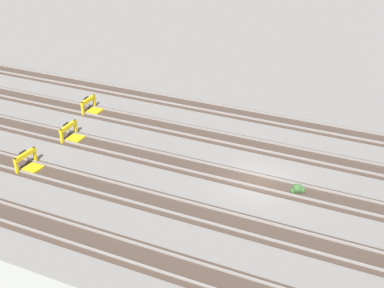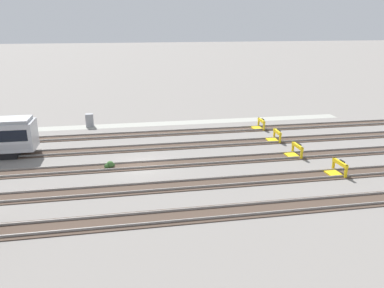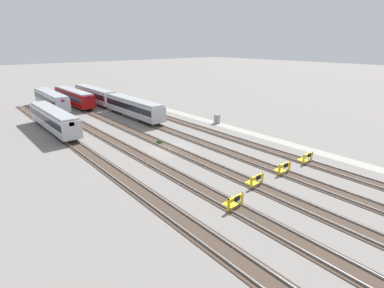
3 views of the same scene
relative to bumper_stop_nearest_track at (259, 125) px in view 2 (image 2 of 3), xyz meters
name	(u,v)px [view 2 (image 2 of 3)]	position (x,y,z in m)	size (l,w,h in m)	color
ground_plane	(141,166)	(14.69, 9.74, -0.51)	(400.00, 400.00, 0.00)	gray
service_walkway	(135,125)	(14.69, -4.39, -0.51)	(54.00, 2.00, 0.01)	#9E9E93
rail_track_nearest	(137,135)	(14.69, 0.00, -0.47)	(90.00, 2.23, 0.21)	#47382D
rail_track_near_inner	(138,148)	(14.69, 4.87, -0.47)	(90.00, 2.23, 0.21)	#47382D
rail_track_middle	(141,165)	(14.69, 9.74, -0.47)	(90.00, 2.24, 0.21)	#47382D
rail_track_far_inner	(143,188)	(14.69, 14.62, -0.47)	(90.00, 2.23, 0.21)	#47382D
rail_track_farthest	(147,219)	(14.69, 19.49, -0.47)	(90.00, 2.23, 0.21)	#47382D
bumper_stop_nearest_track	(259,125)	(0.00, 0.00, 0.00)	(1.34, 2.00, 1.22)	gold
bumper_stop_near_inner_track	(275,136)	(-0.04, 4.86, 0.00)	(1.38, 2.01, 1.22)	gold
bumper_stop_middle_track	(295,151)	(-0.09, 9.75, 0.00)	(1.37, 2.01, 1.22)	gold
bumper_stop_far_inner_track	(337,169)	(-1.66, 14.63, 0.00)	(1.37, 2.01, 1.22)	gold
electrical_cabinet	(90,120)	(20.25, -4.61, 0.29)	(0.90, 0.73, 1.60)	gray
weed_clump	(110,165)	(17.40, 9.68, -0.27)	(0.92, 0.70, 0.64)	#38602D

